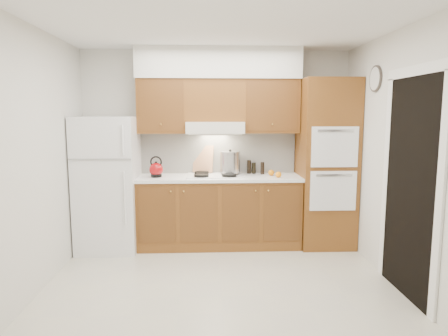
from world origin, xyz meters
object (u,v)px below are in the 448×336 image
at_px(oven_cabinet, 326,164).
at_px(kettle, 156,170).
at_px(fridge, 108,184).
at_px(stock_pot, 230,162).

relative_size(oven_cabinet, kettle, 12.37).
distance_m(fridge, stock_pot, 1.61).
height_order(oven_cabinet, stock_pot, oven_cabinet).
height_order(kettle, stock_pot, stock_pot).
distance_m(fridge, kettle, 0.64).
bearing_deg(kettle, fridge, 163.13).
xyz_separation_m(oven_cabinet, kettle, (-2.23, -0.03, -0.06)).
bearing_deg(stock_pot, oven_cabinet, -5.51).
height_order(fridge, oven_cabinet, oven_cabinet).
bearing_deg(kettle, stock_pot, -8.50).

